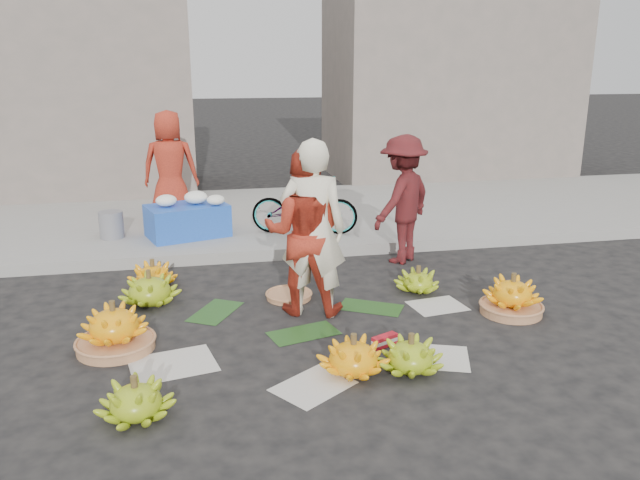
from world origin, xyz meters
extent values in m
plane|color=black|center=(0.00, 0.00, 0.00)|extent=(80.00, 80.00, 0.00)
cube|color=gray|center=(0.00, 2.20, 0.07)|extent=(40.00, 0.25, 0.15)
cube|color=gray|center=(0.00, 4.30, 0.06)|extent=(40.00, 4.00, 0.12)
cube|color=gray|center=(-4.00, 7.20, 2.00)|extent=(6.00, 3.00, 4.00)
cube|color=gray|center=(4.50, 7.70, 2.50)|extent=(5.00, 3.00, 5.00)
cylinder|color=#A26844|center=(-1.80, -0.20, 0.04)|extent=(0.68, 0.68, 0.09)
cylinder|color=#4F3C1F|center=(-1.80, -0.20, 0.40)|extent=(0.05, 0.05, 0.12)
cylinder|color=#4F3C1F|center=(-1.53, -1.38, 0.27)|extent=(0.05, 0.05, 0.12)
cylinder|color=#4F3C1F|center=(0.64, -1.10, 0.27)|extent=(0.05, 0.05, 0.12)
cylinder|color=#4F3C1F|center=(0.16, -1.06, 0.29)|extent=(0.05, 0.05, 0.12)
cylinder|color=#A26844|center=(2.06, -0.13, 0.04)|extent=(0.62, 0.62, 0.09)
cylinder|color=#4F3C1F|center=(2.06, -0.13, 0.37)|extent=(0.05, 0.05, 0.12)
cylinder|color=#4F3C1F|center=(1.35, 0.66, 0.24)|extent=(0.05, 0.05, 0.12)
cylinder|color=#4F3C1F|center=(-1.56, 0.86, 0.32)|extent=(0.05, 0.05, 0.12)
cylinder|color=#4F3C1F|center=(-1.56, 1.40, 0.27)|extent=(0.05, 0.05, 0.12)
cylinder|color=#A26844|center=(-0.10, 0.73, 0.03)|extent=(0.61, 0.61, 0.06)
cube|color=red|center=(0.57, -0.62, 0.06)|extent=(0.26, 0.18, 0.10)
imported|color=#F4EBCD|center=(0.08, 0.26, 0.89)|extent=(0.75, 0.60, 1.79)
imported|color=#BA331C|center=(0.00, 0.37, 0.83)|extent=(0.96, 0.84, 1.67)
imported|color=maroon|center=(1.51, 1.76, 0.81)|extent=(1.19, 1.13, 1.62)
cube|color=blue|center=(-1.17, 3.09, 0.34)|extent=(1.22, 0.96, 0.44)
ellipsoid|color=white|center=(-1.43, 3.04, 0.64)|extent=(0.28, 0.28, 0.16)
ellipsoid|color=white|center=(-1.03, 3.13, 0.65)|extent=(0.32, 0.32, 0.18)
ellipsoid|color=white|center=(-0.77, 3.00, 0.63)|extent=(0.25, 0.25, 0.14)
cylinder|color=slate|center=(-2.20, 3.20, 0.31)|extent=(0.33, 0.33, 0.37)
imported|color=#BA331C|center=(-1.39, 4.00, 0.96)|extent=(0.87, 0.62, 1.68)
imported|color=gray|center=(0.46, 2.92, 0.51)|extent=(0.93, 1.59, 0.79)
camera|label=1|loc=(-1.03, -5.55, 2.47)|focal=35.00mm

